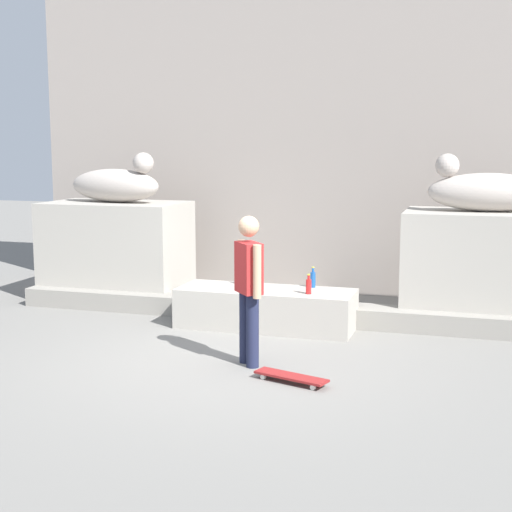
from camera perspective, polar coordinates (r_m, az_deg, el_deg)
The scene contains 13 objects.
ground_plane at distance 8.41m, azimuth -2.43°, elevation -8.23°, with size 40.00×40.00×0.00m, color slate.
facade_wall at distance 12.42m, azimuth 4.54°, elevation 12.79°, with size 9.57×0.60×6.68m, color gray.
pedestal_left at distance 11.85m, azimuth -10.73°, elevation 0.40°, with size 2.17×1.29×1.54m, color #A39E93.
pedestal_right at distance 10.51m, azimuth 17.29°, elevation -0.88°, with size 2.17×1.29×1.54m, color #A39E93.
statue_reclining_left at distance 11.72m, azimuth -10.73°, elevation 5.48°, with size 1.67×0.83×0.78m.
statue_reclining_right at distance 10.40m, azimuth 17.35°, elevation 4.85°, with size 1.64×0.68×0.78m.
ledge_block at distance 9.88m, azimuth 0.77°, elevation -4.08°, with size 2.36×0.83×0.53m, color #A39E93.
skater at distance 8.10m, azimuth -0.55°, elevation -2.15°, with size 0.39×0.43×1.67m.
skateboard at distance 7.71m, azimuth 2.73°, elevation -9.31°, with size 0.82×0.43×0.08m.
bottle_orange at distance 10.09m, azimuth -0.88°, elevation -1.51°, with size 0.08×0.08×0.32m.
bottle_blue at distance 9.95m, azimuth 4.43°, elevation -1.79°, with size 0.07×0.07×0.28m.
bottle_red at distance 9.51m, azimuth 4.09°, elevation -2.33°, with size 0.07×0.07×0.26m.
stair_step at distance 10.34m, azimuth 1.48°, elevation -4.23°, with size 7.74×0.50×0.27m, color gray.
Camera 1 is at (2.67, -7.59, 2.44)m, focal length 51.71 mm.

